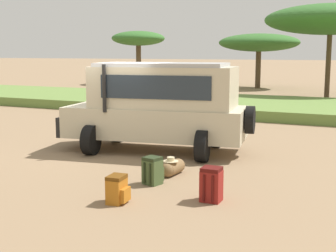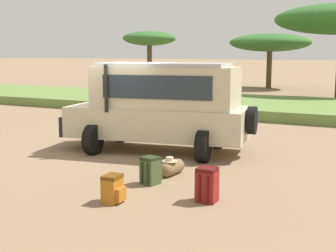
# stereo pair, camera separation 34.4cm
# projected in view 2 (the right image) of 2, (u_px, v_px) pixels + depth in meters

# --- Properties ---
(ground_plane) EXTENTS (320.00, 320.00, 0.00)m
(ground_plane) POSITION_uv_depth(u_px,v_px,m) (118.00, 151.00, 13.06)
(ground_plane) COLOR #8C7051
(grass_bank) EXTENTS (120.00, 7.00, 0.44)m
(grass_bank) POSITION_uv_depth(u_px,v_px,m) (239.00, 105.00, 22.33)
(grass_bank) COLOR olive
(grass_bank) RESTS_ON ground_plane
(safari_vehicle) EXTENTS (5.47, 3.25, 2.44)m
(safari_vehicle) POSITION_uv_depth(u_px,v_px,m) (162.00, 105.00, 12.86)
(safari_vehicle) COLOR beige
(safari_vehicle) RESTS_ON ground_plane
(backpack_beside_front_wheel) EXTENTS (0.41, 0.42, 0.52)m
(backpack_beside_front_wheel) POSITION_uv_depth(u_px,v_px,m) (113.00, 189.00, 8.54)
(backpack_beside_front_wheel) COLOR #B26619
(backpack_beside_front_wheel) RESTS_ON ground_plane
(backpack_cluster_center) EXTENTS (0.41, 0.46, 0.58)m
(backpack_cluster_center) POSITION_uv_depth(u_px,v_px,m) (151.00, 171.00, 9.74)
(backpack_cluster_center) COLOR #42562D
(backpack_cluster_center) RESTS_ON ground_plane
(backpack_near_rear_wheel) EXTENTS (0.37, 0.44, 0.64)m
(backpack_near_rear_wheel) POSITION_uv_depth(u_px,v_px,m) (207.00, 185.00, 8.58)
(backpack_near_rear_wheel) COLOR maroon
(backpack_near_rear_wheel) RESTS_ON ground_plane
(duffel_bag_low_black_case) EXTENTS (0.35, 0.83, 0.42)m
(duffel_bag_low_black_case) POSITION_uv_depth(u_px,v_px,m) (172.00, 167.00, 10.48)
(duffel_bag_low_black_case) COLOR brown
(duffel_bag_low_black_case) RESTS_ON ground_plane
(acacia_tree_far_left) EXTENTS (4.48, 4.90, 4.53)m
(acacia_tree_far_left) POSITION_uv_depth(u_px,v_px,m) (149.00, 39.00, 40.29)
(acacia_tree_far_left) COLOR brown
(acacia_tree_far_left) RESTS_ON ground_plane
(acacia_tree_left_mid) EXTENTS (6.13, 5.40, 4.12)m
(acacia_tree_left_mid) POSITION_uv_depth(u_px,v_px,m) (270.00, 43.00, 35.16)
(acacia_tree_left_mid) COLOR brown
(acacia_tree_left_mid) RESTS_ON ground_plane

